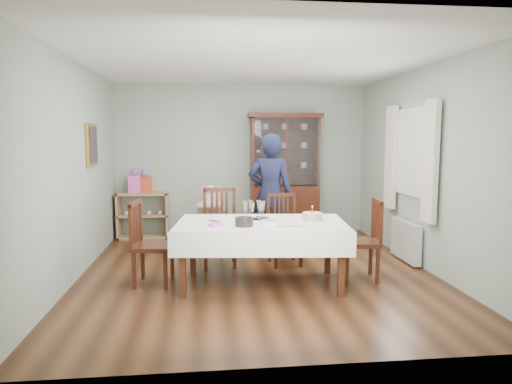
{
  "coord_description": "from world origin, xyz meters",
  "views": [
    {
      "loc": [
        -0.64,
        -5.77,
        1.75
      ],
      "look_at": [
        0.01,
        0.2,
        1.03
      ],
      "focal_mm": 32.0,
      "sensor_mm": 36.0,
      "label": 1
    }
  ],
  "objects": [
    {
      "name": "cake_knife",
      "position": [
        0.28,
        -0.84,
        0.77
      ],
      "size": [
        0.27,
        0.03,
        0.01
      ],
      "primitive_type": "cube",
      "rotation": [
        0.0,
        0.0,
        0.03
      ],
      "color": "silver",
      "rests_on": "dining_table"
    },
    {
      "name": "dining_table",
      "position": [
        -0.01,
        -0.51,
        0.38
      ],
      "size": [
        2.11,
        1.34,
        0.76
      ],
      "rotation": [
        0.0,
        0.0,
        -0.1
      ],
      "color": "#412010",
      "rests_on": "floor"
    },
    {
      "name": "china_cabinet",
      "position": [
        0.75,
        2.26,
        1.12
      ],
      "size": [
        1.3,
        0.48,
        2.18
      ],
      "color": "#412010",
      "rests_on": "floor"
    },
    {
      "name": "picture_frame",
      "position": [
        -2.22,
        0.8,
        1.65
      ],
      "size": [
        0.04,
        0.48,
        0.58
      ],
      "primitive_type": "cube",
      "color": "gold",
      "rests_on": "room_shell"
    },
    {
      "name": "room_shell",
      "position": [
        0.0,
        0.53,
        1.7
      ],
      "size": [
        5.0,
        5.0,
        5.0
      ],
      "color": "#9EAA99",
      "rests_on": "floor"
    },
    {
      "name": "floor",
      "position": [
        0.0,
        0.0,
        0.0
      ],
      "size": [
        5.0,
        5.0,
        0.0
      ],
      "primitive_type": "plane",
      "color": "#593319",
      "rests_on": "ground"
    },
    {
      "name": "cutlery",
      "position": [
        -0.6,
        -0.42,
        0.77
      ],
      "size": [
        0.16,
        0.19,
        0.01
      ],
      "primitive_type": null,
      "rotation": [
        0.0,
        0.0,
        0.46
      ],
      "color": "silver",
      "rests_on": "dining_table"
    },
    {
      "name": "napkin_stack",
      "position": [
        -0.54,
        -0.7,
        0.77
      ],
      "size": [
        0.18,
        0.18,
        0.02
      ],
      "primitive_type": "cube",
      "rotation": [
        0.0,
        0.0,
        0.39
      ],
      "color": "#F259CA",
      "rests_on": "dining_table"
    },
    {
      "name": "chair_far_left",
      "position": [
        -0.47,
        0.38,
        0.31
      ],
      "size": [
        0.48,
        0.48,
        1.05
      ],
      "rotation": [
        0.0,
        0.0,
        -0.02
      ],
      "color": "#412010",
      "rests_on": "floor"
    },
    {
      "name": "curtain_right",
      "position": [
        2.16,
        0.92,
        1.45
      ],
      "size": [
        0.07,
        0.3,
        1.55
      ],
      "primitive_type": "cube",
      "color": "silver",
      "rests_on": "room_shell"
    },
    {
      "name": "curtain_left",
      "position": [
        2.16,
        -0.32,
        1.45
      ],
      "size": [
        0.07,
        0.3,
        1.55
      ],
      "primitive_type": "cube",
      "color": "silver",
      "rests_on": "room_shell"
    },
    {
      "name": "birthday_cake",
      "position": [
        0.61,
        -0.52,
        0.81
      ],
      "size": [
        0.27,
        0.27,
        0.18
      ],
      "color": "white",
      "rests_on": "dining_table"
    },
    {
      "name": "chair_far_right",
      "position": [
        0.42,
        0.35,
        0.29
      ],
      "size": [
        0.48,
        0.48,
        0.97
      ],
      "rotation": [
        0.0,
        0.0,
        0.11
      ],
      "color": "#412010",
      "rests_on": "floor"
    },
    {
      "name": "chair_end_left",
      "position": [
        -1.3,
        -0.35,
        0.3
      ],
      "size": [
        0.51,
        0.51,
        1.0
      ],
      "rotation": [
        0.0,
        0.0,
        1.43
      ],
      "color": "#412010",
      "rests_on": "floor"
    },
    {
      "name": "gift_bag_pink",
      "position": [
        -1.87,
        2.26,
        0.98
      ],
      "size": [
        0.23,
        0.15,
        0.42
      ],
      "color": "#F259CA",
      "rests_on": "sideboard"
    },
    {
      "name": "gift_bag_orange",
      "position": [
        -1.7,
        2.26,
        0.98
      ],
      "size": [
        0.23,
        0.17,
        0.39
      ],
      "color": "#DA4722",
      "rests_on": "sideboard"
    },
    {
      "name": "plate_stack_dark",
      "position": [
        -0.23,
        -0.73,
        0.81
      ],
      "size": [
        0.22,
        0.22,
        0.1
      ],
      "primitive_type": "cylinder",
      "rotation": [
        0.0,
        0.0,
        -0.09
      ],
      "color": "black",
      "rests_on": "dining_table"
    },
    {
      "name": "chair_end_right",
      "position": [
        1.26,
        -0.42,
        0.3
      ],
      "size": [
        0.5,
        0.5,
        1.0
      ],
      "rotation": [
        0.0,
        0.0,
        -1.69
      ],
      "color": "#412010",
      "rests_on": "floor"
    },
    {
      "name": "radiator",
      "position": [
        2.16,
        0.3,
        0.3
      ],
      "size": [
        0.1,
        0.8,
        0.55
      ],
      "primitive_type": "cube",
      "color": "white",
      "rests_on": "floor"
    },
    {
      "name": "sideboard",
      "position": [
        -1.75,
        2.28,
        0.4
      ],
      "size": [
        0.9,
        0.38,
        0.8
      ],
      "color": "tan",
      "rests_on": "floor"
    },
    {
      "name": "window",
      "position": [
        2.22,
        0.3,
        1.55
      ],
      "size": [
        0.04,
        1.02,
        1.22
      ],
      "primitive_type": "cube",
      "color": "white",
      "rests_on": "room_shell"
    },
    {
      "name": "woman",
      "position": [
        0.31,
        0.92,
        0.91
      ],
      "size": [
        0.74,
        0.57,
        1.81
      ],
      "primitive_type": "imported",
      "rotation": [
        0.0,
        0.0,
        2.93
      ],
      "color": "black",
      "rests_on": "floor"
    },
    {
      "name": "high_chair",
      "position": [
        -0.58,
        1.12,
        0.4
      ],
      "size": [
        0.54,
        0.54,
        1.04
      ],
      "rotation": [
        0.0,
        0.0,
        -0.2
      ],
      "color": "black",
      "rests_on": "floor"
    },
    {
      "name": "plate_stack_white",
      "position": [
        0.04,
        -0.84,
        0.8
      ],
      "size": [
        0.22,
        0.22,
        0.08
      ],
      "primitive_type": "cylinder",
      "rotation": [
        0.0,
        0.0,
        -0.16
      ],
      "color": "white",
      "rests_on": "dining_table"
    },
    {
      "name": "champagne_tray",
      "position": [
        -0.08,
        -0.37,
        0.83
      ],
      "size": [
        0.38,
        0.38,
        0.23
      ],
      "color": "silver",
      "rests_on": "dining_table"
    }
  ]
}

